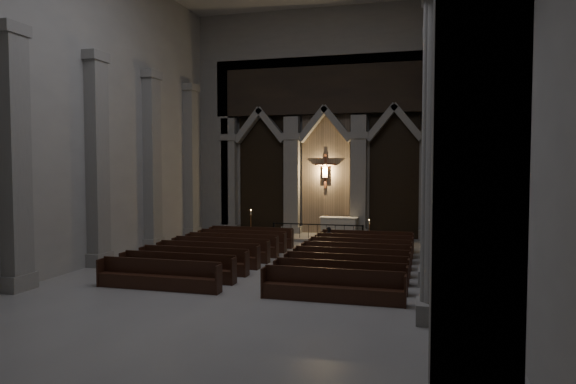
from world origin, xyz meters
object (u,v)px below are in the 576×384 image
object	(u,v)px
altar_rail	(317,230)
candle_stand_right	(369,238)
pews	(281,259)
altar	(339,227)
worshipper	(329,240)
candle_stand_left	(251,232)

from	to	relation	value
altar_rail	candle_stand_right	distance (m)	2.68
candle_stand_right	pews	distance (m)	6.69
altar	worshipper	bearing A→B (deg)	-86.61
altar	candle_stand_right	size ratio (longest dim) A/B	1.59
altar_rail	worshipper	bearing A→B (deg)	-69.42
altar_rail	pews	bearing A→B (deg)	-90.00
altar	altar_rail	size ratio (longest dim) A/B	0.42
altar	altar_rail	distance (m)	1.48
altar_rail	candle_stand_right	size ratio (longest dim) A/B	3.77
altar	pews	xyz separation A→B (m)	(-0.89, -7.78, -0.35)
candle_stand_left	pews	distance (m)	6.77
pews	worshipper	size ratio (longest dim) A/B	8.37
candle_stand_right	pews	xyz separation A→B (m)	(-2.62, -6.15, -0.04)
altar_rail	candle_stand_left	world-z (taller)	candle_stand_left
altar	pews	distance (m)	7.84
altar_rail	candle_stand_right	world-z (taller)	candle_stand_right
altar_rail	candle_stand_left	bearing A→B (deg)	-168.21
altar	candle_stand_left	size ratio (longest dim) A/B	1.21
worshipper	candle_stand_left	bearing A→B (deg)	170.52
candle_stand_right	worshipper	bearing A→B (deg)	-119.74
candle_stand_left	candle_stand_right	size ratio (longest dim) A/B	1.31
pews	worshipper	world-z (taller)	worshipper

